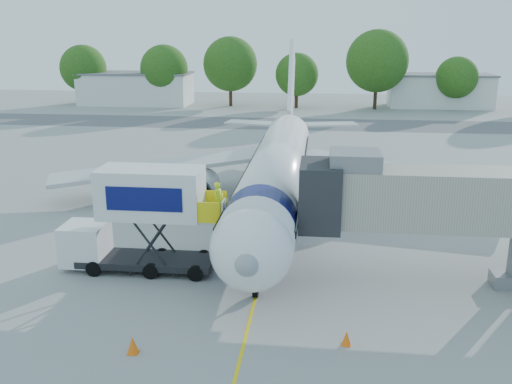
# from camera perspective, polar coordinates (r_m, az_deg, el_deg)

# --- Properties ---
(ground) EXTENTS (160.00, 160.00, 0.00)m
(ground) POSITION_cam_1_polar(r_m,az_deg,el_deg) (36.12, 1.64, -3.76)
(ground) COLOR #9C9C99
(ground) RESTS_ON ground
(guidance_line) EXTENTS (0.15, 70.00, 0.01)m
(guidance_line) POSITION_cam_1_polar(r_m,az_deg,el_deg) (36.11, 1.64, -3.75)
(guidance_line) COLOR yellow
(guidance_line) RESTS_ON ground
(taxiway_strip) EXTENTS (120.00, 10.00, 0.01)m
(taxiway_strip) POSITION_cam_1_polar(r_m,az_deg,el_deg) (76.91, 4.27, 6.81)
(taxiway_strip) COLOR #59595B
(taxiway_strip) RESTS_ON ground
(aircraft) EXTENTS (34.17, 37.73, 11.35)m
(aircraft) POSITION_cam_1_polar(r_m,az_deg,el_deg) (39.21, 2.18, 2.33)
(aircraft) COLOR white
(aircraft) RESTS_ON ground
(jet_bridge) EXTENTS (13.90, 3.20, 6.60)m
(jet_bridge) POSITION_cam_1_polar(r_m,az_deg,el_deg) (28.50, 16.72, -0.70)
(jet_bridge) COLOR #ACA293
(jet_bridge) RESTS_ON ground
(catering_hiloader) EXTENTS (8.58, 2.44, 5.50)m
(catering_hiloader) POSITION_cam_1_polar(r_m,az_deg,el_deg) (29.88, -11.54, -2.76)
(catering_hiloader) COLOR black
(catering_hiloader) RESTS_ON ground
(ground_tug) EXTENTS (4.05, 2.47, 1.53)m
(ground_tug) POSITION_cam_1_polar(r_m,az_deg,el_deg) (20.96, 8.90, -17.15)
(ground_tug) COLOR silver
(ground_tug) RESTS_ON ground
(safety_cone_a) EXTENTS (0.39, 0.39, 0.61)m
(safety_cone_a) POSITION_cam_1_polar(r_m,az_deg,el_deg) (23.78, 9.03, -14.26)
(safety_cone_a) COLOR #FE630D
(safety_cone_a) RESTS_ON ground
(safety_cone_b) EXTENTS (0.45, 0.45, 0.72)m
(safety_cone_b) POSITION_cam_1_polar(r_m,az_deg,el_deg) (23.46, -12.22, -14.74)
(safety_cone_b) COLOR #FE630D
(safety_cone_b) RESTS_ON ground
(outbuilding_left) EXTENTS (18.40, 8.40, 5.30)m
(outbuilding_left) POSITION_cam_1_polar(r_m,az_deg,el_deg) (99.25, -11.90, 10.12)
(outbuilding_left) COLOR silver
(outbuilding_left) RESTS_ON ground
(outbuilding_right) EXTENTS (16.40, 7.40, 5.30)m
(outbuilding_right) POSITION_cam_1_polar(r_m,az_deg,el_deg) (98.27, 17.89, 9.65)
(outbuilding_right) COLOR silver
(outbuilding_right) RESTS_ON ground
(tree_a) EXTENTS (7.67, 7.67, 9.78)m
(tree_a) POSITION_cam_1_polar(r_m,az_deg,el_deg) (101.57, -16.89, 11.77)
(tree_a) COLOR #382314
(tree_a) RESTS_ON ground
(tree_b) EXTENTS (7.74, 7.74, 9.86)m
(tree_b) POSITION_cam_1_polar(r_m,az_deg,el_deg) (96.26, -9.17, 12.07)
(tree_b) COLOR #382314
(tree_b) RESTS_ON ground
(tree_c) EXTENTS (8.74, 8.74, 11.15)m
(tree_c) POSITION_cam_1_polar(r_m,az_deg,el_deg) (94.46, -2.59, 12.66)
(tree_c) COLOR #382314
(tree_c) RESTS_ON ground
(tree_d) EXTENTS (6.81, 6.81, 8.68)m
(tree_d) POSITION_cam_1_polar(r_m,az_deg,el_deg) (92.48, 4.10, 11.63)
(tree_d) COLOR #382314
(tree_d) RESTS_ON ground
(tree_e) EXTENTS (9.62, 9.62, 12.27)m
(tree_e) POSITION_cam_1_polar(r_m,az_deg,el_deg) (92.40, 12.03, 12.69)
(tree_e) COLOR #382314
(tree_e) RESTS_ON ground
(tree_f) EXTENTS (6.44, 6.44, 8.21)m
(tree_f) POSITION_cam_1_polar(r_m,az_deg,el_deg) (95.39, 19.44, 10.74)
(tree_f) COLOR #382314
(tree_f) RESTS_ON ground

